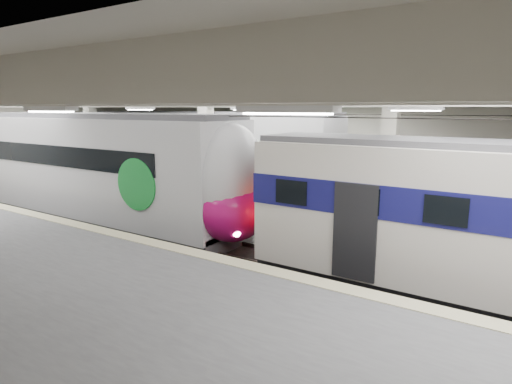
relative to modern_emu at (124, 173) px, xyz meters
The scene contains 4 objects.
station_hall 5.30m from the modern_emu, 19.44° to the right, with size 36.00×24.00×5.75m.
modern_emu is the anchor object (origin of this frame).
older_rer 13.48m from the modern_emu, ahead, with size 12.57×2.78×4.19m.
far_train 5.55m from the modern_emu, 97.43° to the left, with size 15.23×3.73×4.78m.
Camera 1 is at (9.12, -11.61, 4.97)m, focal length 30.00 mm.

